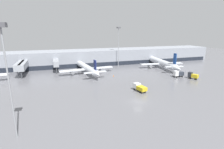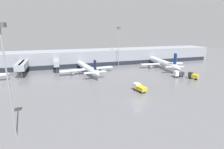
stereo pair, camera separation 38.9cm
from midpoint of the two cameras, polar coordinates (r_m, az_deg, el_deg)
ground_plane at (r=52.99m, az=8.38°, el=-8.78°), size 320.00×320.00×0.00m
terminal_building at (r=108.65m, az=-6.44°, el=5.63°), size 160.00×31.67×9.00m
parked_jet_0 at (r=85.97m, az=-8.25°, el=2.08°), size 26.67×33.56×8.37m
parked_jet_1 at (r=102.87m, az=15.77°, el=3.76°), size 24.92×39.48×9.74m
service_truck_0 at (r=61.37m, az=8.79°, el=-4.13°), size 3.21×5.79×2.49m
service_truck_1 at (r=83.46m, az=24.76°, el=-0.29°), size 3.13×4.44×2.80m
service_truck_2 at (r=84.24m, az=20.68°, el=0.29°), size 4.73×2.01×2.95m
traffic_cone_1 at (r=80.14m, az=0.35°, el=-0.37°), size 0.39×0.39×0.74m
apron_light_mast_1 at (r=101.57m, az=2.03°, el=12.33°), size 1.80×1.80×22.42m
apron_light_mast_2 at (r=36.03m, az=-31.98°, el=6.16°), size 1.80×1.80×21.88m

